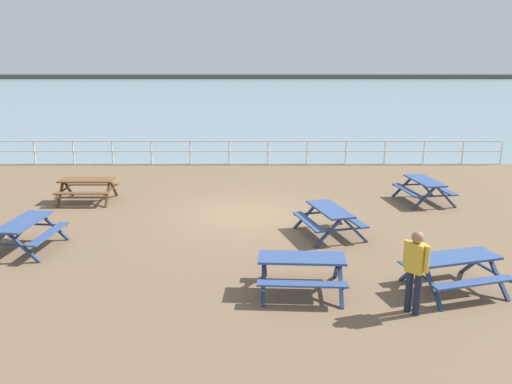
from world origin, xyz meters
TOP-DOWN VIEW (x-y plane):
  - ground_plane at (0.00, 0.00)m, footprint 30.00×24.00m
  - sea_band at (0.00, 52.75)m, footprint 142.00×90.00m
  - distant_shoreline at (0.00, 95.75)m, footprint 142.00×6.00m
  - seaward_railing at (0.00, 7.75)m, footprint 23.07×0.07m
  - picnic_table_near_left at (1.29, -5.38)m, footprint 1.87×1.62m
  - picnic_table_near_right at (4.50, -5.33)m, footprint 2.14×1.93m
  - picnic_table_mid_centre at (-5.52, -2.98)m, footprint 1.69×1.93m
  - picnic_table_far_left at (2.36, -1.89)m, footprint 1.93×2.14m
  - picnic_table_far_right at (-5.36, 1.52)m, footprint 1.81×1.55m
  - picnic_table_seaward at (5.99, 1.42)m, footprint 1.79×2.02m
  - visitor at (3.35, -6.32)m, footprint 0.39×0.41m

SIDE VIEW (x-z plane):
  - ground_plane at x=0.00m, z-range -0.20..0.00m
  - sea_band at x=0.00m, z-range 0.00..0.00m
  - distant_shoreline at x=0.00m, z-range -0.90..0.90m
  - picnic_table_near_left at x=1.29m, z-range 0.19..0.98m
  - picnic_table_near_right at x=4.50m, z-range 0.19..0.98m
  - picnic_table_mid_centre at x=-5.52m, z-range 0.19..0.98m
  - picnic_table_far_left at x=2.36m, z-range 0.19..0.98m
  - picnic_table_far_right at x=-5.36m, z-range 0.19..0.98m
  - picnic_table_seaward at x=5.99m, z-range 0.19..0.98m
  - seaward_railing at x=0.00m, z-range 0.20..1.28m
  - visitor at x=3.35m, z-range 0.12..1.78m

